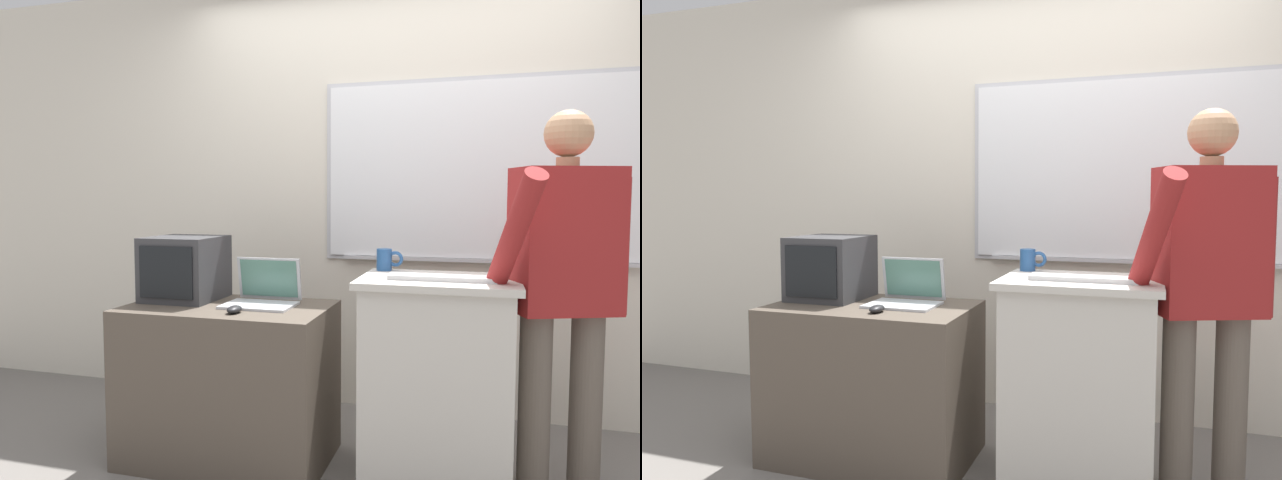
% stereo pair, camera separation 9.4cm
% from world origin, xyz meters
% --- Properties ---
extents(back_wall, '(6.40, 0.17, 2.61)m').
position_xyz_m(back_wall, '(0.02, 1.40, 1.31)').
color(back_wall, beige).
rests_on(back_wall, ground_plane).
extents(lectern_podium, '(0.67, 0.51, 0.93)m').
position_xyz_m(lectern_podium, '(0.32, 0.46, 0.47)').
color(lectern_podium, '#BCB7AD').
rests_on(lectern_podium, ground_plane).
extents(side_desk, '(0.97, 0.60, 0.76)m').
position_xyz_m(side_desk, '(-0.67, 0.46, 0.38)').
color(side_desk, '#4C4238').
rests_on(side_desk, ground_plane).
extents(person_presenter, '(0.58, 0.64, 1.63)m').
position_xyz_m(person_presenter, '(0.83, 0.49, 0.93)').
color(person_presenter, brown).
rests_on(person_presenter, ground_plane).
extents(laptop, '(0.33, 0.28, 0.22)m').
position_xyz_m(laptop, '(-0.52, 0.54, 0.82)').
color(laptop, '#B7BABF').
rests_on(laptop, side_desk).
extents(wireless_keyboard, '(0.44, 0.12, 0.02)m').
position_xyz_m(wireless_keyboard, '(0.34, 0.39, 0.94)').
color(wireless_keyboard, silver).
rests_on(wireless_keyboard, lectern_podium).
extents(computer_mouse_by_laptop, '(0.06, 0.10, 0.03)m').
position_xyz_m(computer_mouse_by_laptop, '(-0.56, 0.30, 0.77)').
color(computer_mouse_by_laptop, black).
rests_on(computer_mouse_by_laptop, side_desk).
extents(crt_monitor, '(0.34, 0.37, 0.32)m').
position_xyz_m(crt_monitor, '(-0.95, 0.55, 0.92)').
color(crt_monitor, '#333335').
rests_on(crt_monitor, side_desk).
extents(coffee_mug, '(0.13, 0.07, 0.10)m').
position_xyz_m(coffee_mug, '(0.06, 0.64, 0.98)').
color(coffee_mug, '#234C84').
rests_on(coffee_mug, lectern_podium).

